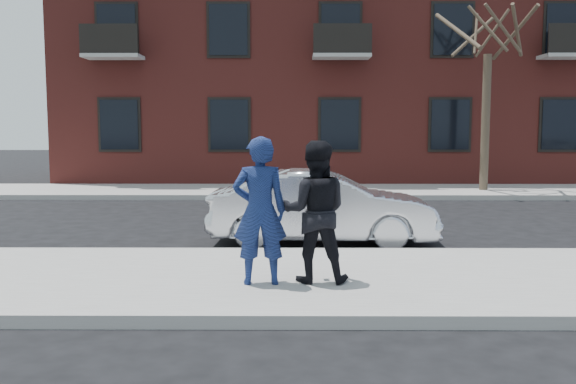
{
  "coord_description": "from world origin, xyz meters",
  "views": [
    {
      "loc": [
        -1.54,
        -8.13,
        2.09
      ],
      "look_at": [
        -1.6,
        0.4,
        1.19
      ],
      "focal_mm": 38.0,
      "sensor_mm": 36.0,
      "label": 1
    }
  ],
  "objects_px": {
    "silver_sedan": "(323,208)",
    "man_peacoat": "(315,212)",
    "man_hoodie": "(260,211)",
    "street_tree": "(489,15)"
  },
  "relations": [
    {
      "from": "street_tree",
      "to": "man_hoodie",
      "type": "distance_m",
      "value": 14.06
    },
    {
      "from": "silver_sedan",
      "to": "man_peacoat",
      "type": "height_order",
      "value": "man_peacoat"
    },
    {
      "from": "street_tree",
      "to": "man_hoodie",
      "type": "height_order",
      "value": "street_tree"
    },
    {
      "from": "man_peacoat",
      "to": "silver_sedan",
      "type": "bearing_deg",
      "value": -91.54
    },
    {
      "from": "street_tree",
      "to": "man_peacoat",
      "type": "relative_size",
      "value": 3.81
    },
    {
      "from": "street_tree",
      "to": "man_peacoat",
      "type": "xyz_separation_m",
      "value": [
        -5.75,
        -11.55,
        -4.48
      ]
    },
    {
      "from": "street_tree",
      "to": "silver_sedan",
      "type": "height_order",
      "value": "street_tree"
    },
    {
      "from": "silver_sedan",
      "to": "man_peacoat",
      "type": "xyz_separation_m",
      "value": [
        -0.26,
        -3.27,
        0.38
      ]
    },
    {
      "from": "silver_sedan",
      "to": "man_hoodie",
      "type": "relative_size",
      "value": 2.2
    },
    {
      "from": "man_peacoat",
      "to": "street_tree",
      "type": "bearing_deg",
      "value": -113.42
    }
  ]
}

